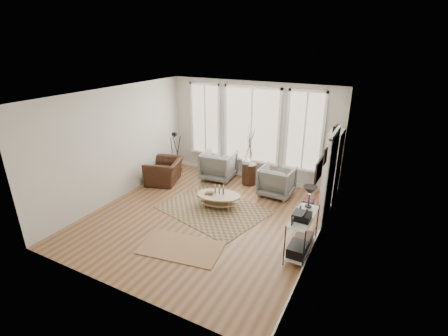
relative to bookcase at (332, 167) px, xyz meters
The scene contains 17 objects.
room 3.30m from the bookcase, 137.70° to the right, with size 5.50×5.54×2.90m.
bay_window 2.57m from the bookcase, 168.63° to the left, with size 4.14×0.12×2.24m.
door 1.10m from the bookcase, 82.91° to the right, with size 0.09×1.06×2.22m.
bookcase is the anchor object (origin of this frame).
low_shelf 2.56m from the bookcase, 91.28° to the right, with size 0.38×1.08×1.30m.
wall_art 2.66m from the bookcase, 86.75° to the right, with size 0.04×0.88×0.44m.
rug_main 3.18m from the bookcase, 143.72° to the right, with size 2.46×1.84×0.01m, color brown.
rug_runner 4.27m from the bookcase, 122.67° to the right, with size 1.66×0.92×0.01m, color brown.
coffee_table 2.98m from the bookcase, 146.11° to the right, with size 1.24×0.93×0.51m.
armchair_left 3.30m from the bookcase, behind, with size 0.91×0.94×0.86m, color slate.
armchair_right 1.47m from the bookcase, 168.81° to the right, with size 0.87×0.89×0.81m, color slate.
side_table 2.29m from the bookcase, behind, with size 0.42×0.42×1.75m.
vase 2.37m from the bookcase, behind, with size 0.24×0.24×0.25m, color silver.
accent_chair 4.70m from the bookcase, 167.94° to the right, with size 0.94×1.07×0.70m, color #371E12.
tripod_camera 4.70m from the bookcase, behind, with size 0.46×0.46×1.31m.
book_stack_near 1.08m from the bookcase, 126.62° to the right, with size 0.22×0.29×0.18m, color maroon.
book_stack_far 1.09m from the bookcase, 126.19° to the right, with size 0.21×0.26×0.17m, color maroon.
Camera 1 is at (3.53, -5.79, 3.97)m, focal length 26.00 mm.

